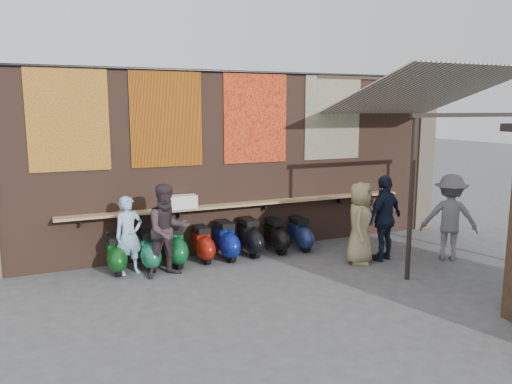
# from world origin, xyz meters

# --- Properties ---
(ground) EXTENTS (70.00, 70.00, 0.00)m
(ground) POSITION_xyz_m (0.00, 0.00, 0.00)
(ground) COLOR #474749
(ground) RESTS_ON ground
(brick_wall) EXTENTS (10.00, 0.40, 4.00)m
(brick_wall) POSITION_xyz_m (0.00, 2.70, 2.00)
(brick_wall) COLOR brown
(brick_wall) RESTS_ON ground
(pier_right) EXTENTS (0.50, 0.50, 4.00)m
(pier_right) POSITION_xyz_m (5.20, 2.70, 2.00)
(pier_right) COLOR #4C4238
(pier_right) RESTS_ON ground
(eating_counter) EXTENTS (8.00, 0.32, 0.05)m
(eating_counter) POSITION_xyz_m (0.00, 2.33, 1.10)
(eating_counter) COLOR #9E7A51
(eating_counter) RESTS_ON brick_wall
(shelf_box) EXTENTS (0.61, 0.31, 0.27)m
(shelf_box) POSITION_xyz_m (-1.47, 2.30, 1.26)
(shelf_box) COLOR white
(shelf_box) RESTS_ON eating_counter
(tapestry_redgold) EXTENTS (1.50, 0.02, 2.00)m
(tapestry_redgold) POSITION_xyz_m (-3.60, 2.48, 3.00)
(tapestry_redgold) COLOR maroon
(tapestry_redgold) RESTS_ON brick_wall
(tapestry_sun) EXTENTS (1.50, 0.02, 2.00)m
(tapestry_sun) POSITION_xyz_m (-1.70, 2.48, 3.00)
(tapestry_sun) COLOR orange
(tapestry_sun) RESTS_ON brick_wall
(tapestry_orange) EXTENTS (1.50, 0.02, 2.00)m
(tapestry_orange) POSITION_xyz_m (0.30, 2.48, 3.00)
(tapestry_orange) COLOR #E74D1C
(tapestry_orange) RESTS_ON brick_wall
(tapestry_multi) EXTENTS (1.50, 0.02, 2.00)m
(tapestry_multi) POSITION_xyz_m (2.30, 2.48, 3.00)
(tapestry_multi) COLOR teal
(tapestry_multi) RESTS_ON brick_wall
(hang_rail) EXTENTS (9.50, 0.06, 0.06)m
(hang_rail) POSITION_xyz_m (0.00, 2.47, 3.98)
(hang_rail) COLOR black
(hang_rail) RESTS_ON brick_wall
(scooter_stool_0) EXTENTS (0.35, 0.77, 0.73)m
(scooter_stool_0) POSITION_xyz_m (-2.91, 1.99, 0.37)
(scooter_stool_0) COLOR #0F4D19
(scooter_stool_0) RESTS_ON ground
(scooter_stool_1) EXTENTS (0.36, 0.80, 0.76)m
(scooter_stool_1) POSITION_xyz_m (-2.27, 1.95, 0.38)
(scooter_stool_1) COLOR #1B6D4B
(scooter_stool_1) RESTS_ON ground
(scooter_stool_2) EXTENTS (0.39, 0.86, 0.82)m
(scooter_stool_2) POSITION_xyz_m (-1.73, 1.98, 0.41)
(scooter_stool_2) COLOR #0D5B29
(scooter_stool_2) RESTS_ON ground
(scooter_stool_3) EXTENTS (0.35, 0.78, 0.74)m
(scooter_stool_3) POSITION_xyz_m (-1.11, 2.03, 0.37)
(scooter_stool_3) COLOR maroon
(scooter_stool_3) RESTS_ON ground
(scooter_stool_4) EXTENTS (0.38, 0.85, 0.81)m
(scooter_stool_4) POSITION_xyz_m (-0.60, 1.98, 0.40)
(scooter_stool_4) COLOR navy
(scooter_stool_4) RESTS_ON ground
(scooter_stool_5) EXTENTS (0.38, 0.85, 0.81)m
(scooter_stool_5) POSITION_xyz_m (-0.03, 2.04, 0.41)
(scooter_stool_5) COLOR black
(scooter_stool_5) RESTS_ON ground
(scooter_stool_6) EXTENTS (0.35, 0.79, 0.75)m
(scooter_stool_6) POSITION_xyz_m (0.61, 2.03, 0.37)
(scooter_stool_6) COLOR black
(scooter_stool_6) RESTS_ON ground
(scooter_stool_7) EXTENTS (0.35, 0.78, 0.74)m
(scooter_stool_7) POSITION_xyz_m (1.19, 1.98, 0.37)
(scooter_stool_7) COLOR #16234F
(scooter_stool_7) RESTS_ON ground
(diner_left) EXTENTS (0.63, 0.49, 1.54)m
(diner_left) POSITION_xyz_m (-2.66, 1.84, 0.77)
(diner_left) COLOR #93B8D6
(diner_left) RESTS_ON ground
(diner_right) EXTENTS (0.98, 0.83, 1.80)m
(diner_right) POSITION_xyz_m (-2.00, 1.41, 0.90)
(diner_right) COLOR #33282C
(diner_right) RESTS_ON ground
(shopper_navy) EXTENTS (1.16, 0.77, 1.83)m
(shopper_navy) POSITION_xyz_m (2.46, 0.60, 0.91)
(shopper_navy) COLOR #161D31
(shopper_navy) RESTS_ON ground
(shopper_grey) EXTENTS (1.35, 1.28, 1.84)m
(shopper_grey) POSITION_xyz_m (3.76, 0.09, 0.92)
(shopper_grey) COLOR slate
(shopper_grey) RESTS_ON ground
(shopper_tan) EXTENTS (0.97, 0.99, 1.71)m
(shopper_tan) POSITION_xyz_m (1.86, 0.62, 0.86)
(shopper_tan) COLOR #9A8D62
(shopper_tan) RESTS_ON ground
(awning_canvas) EXTENTS (3.20, 3.28, 0.97)m
(awning_canvas) POSITION_xyz_m (3.50, 0.90, 3.55)
(awning_canvas) COLOR beige
(awning_canvas) RESTS_ON brick_wall
(awning_ledger) EXTENTS (3.30, 0.08, 0.12)m
(awning_ledger) POSITION_xyz_m (3.50, 2.49, 3.95)
(awning_ledger) COLOR #33261C
(awning_ledger) RESTS_ON brick_wall
(awning_header) EXTENTS (3.00, 0.08, 0.08)m
(awning_header) POSITION_xyz_m (3.50, -0.60, 3.08)
(awning_header) COLOR black
(awning_header) RESTS_ON awning_post_left
(awning_post_left) EXTENTS (0.09, 0.09, 3.10)m
(awning_post_left) POSITION_xyz_m (2.10, -0.60, 1.55)
(awning_post_left) COLOR black
(awning_post_left) RESTS_ON ground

